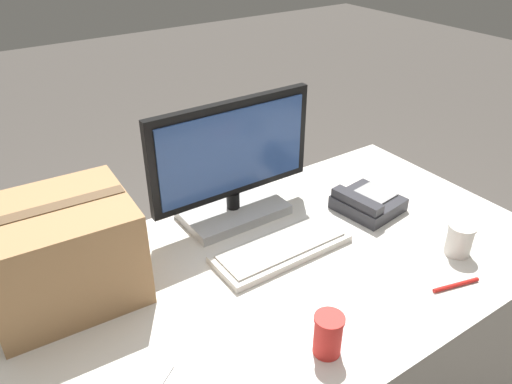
{
  "coord_description": "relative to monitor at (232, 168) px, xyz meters",
  "views": [
    {
      "loc": [
        -0.62,
        -0.89,
        1.65
      ],
      "look_at": [
        0.11,
        0.19,
        0.87
      ],
      "focal_mm": 35.0,
      "sensor_mm": 36.0,
      "label": 1
    }
  ],
  "objects": [
    {
      "name": "office_desk",
      "position": [
        -0.11,
        -0.31,
        -0.54
      ],
      "size": [
        1.8,
        0.9,
        0.72
      ],
      "color": "beige",
      "rests_on": "ground_plane"
    },
    {
      "name": "monitor",
      "position": [
        0.0,
        0.0,
        0.0
      ],
      "size": [
        0.56,
        0.21,
        0.4
      ],
      "color": "#B7B7B7",
      "rests_on": "office_desk"
    },
    {
      "name": "keyboard",
      "position": [
        0.01,
        -0.25,
        -0.17
      ],
      "size": [
        0.43,
        0.17,
        0.03
      ],
      "rotation": [
        0.0,
        0.0,
        0.01
      ],
      "color": "beige",
      "rests_on": "office_desk"
    },
    {
      "name": "desk_phone",
      "position": [
        0.39,
        -0.22,
        -0.15
      ],
      "size": [
        0.21,
        0.22,
        0.08
      ],
      "rotation": [
        0.0,
        0.0,
        0.14
      ],
      "color": "#2D2D33",
      "rests_on": "office_desk"
    },
    {
      "name": "paper_cup_left",
      "position": [
        -0.13,
        -0.62,
        -0.13
      ],
      "size": [
        0.07,
        0.07,
        0.11
      ],
      "color": "red",
      "rests_on": "office_desk"
    },
    {
      "name": "paper_cup_right",
      "position": [
        0.45,
        -0.55,
        -0.13
      ],
      "size": [
        0.08,
        0.08,
        0.1
      ],
      "color": "white",
      "rests_on": "office_desk"
    },
    {
      "name": "cardboard_box",
      "position": [
        -0.57,
        -0.08,
        -0.04
      ],
      "size": [
        0.39,
        0.33,
        0.27
      ],
      "rotation": [
        0.0,
        0.0,
        -0.05
      ],
      "color": "#9E754C",
      "rests_on": "office_desk"
    },
    {
      "name": "pen_marker",
      "position": [
        0.32,
        -0.64,
        -0.17
      ],
      "size": [
        0.14,
        0.05,
        0.01
      ],
      "rotation": [
        0.0,
        0.0,
        2.88
      ],
      "color": "red",
      "rests_on": "office_desk"
    }
  ]
}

